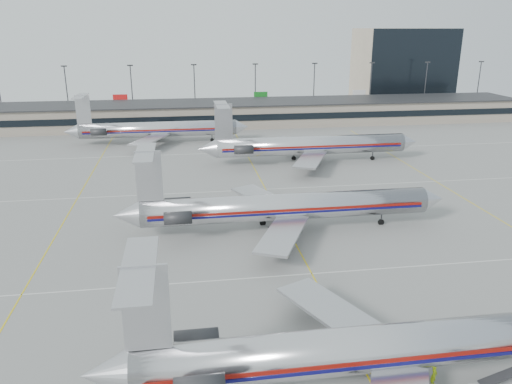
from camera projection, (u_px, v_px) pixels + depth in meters
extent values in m
plane|color=gray|center=(340.00, 325.00, 44.94)|extent=(260.00, 260.00, 0.00)
cube|color=silver|center=(312.00, 274.00, 54.32)|extent=(160.00, 0.15, 0.02)
cube|color=gray|center=(230.00, 114.00, 135.94)|extent=(160.00, 16.00, 6.00)
cube|color=black|center=(233.00, 118.00, 128.28)|extent=(160.00, 0.20, 1.60)
cube|color=#2D2D30|center=(230.00, 102.00, 134.96)|extent=(162.00, 17.00, 0.30)
cylinder|color=#38383D|center=(0.00, 95.00, 138.75)|extent=(0.30, 0.30, 15.00)
cylinder|color=#38383D|center=(67.00, 94.00, 141.30)|extent=(0.30, 0.30, 15.00)
cube|color=#2D2D30|center=(64.00, 66.00, 138.90)|extent=(1.60, 0.40, 0.35)
cylinder|color=#38383D|center=(132.00, 92.00, 143.84)|extent=(0.30, 0.30, 15.00)
cube|color=#2D2D30|center=(130.00, 65.00, 141.44)|extent=(1.60, 0.40, 0.35)
cylinder|color=#38383D|center=(195.00, 91.00, 146.39)|extent=(0.30, 0.30, 15.00)
cube|color=#2D2D30|center=(194.00, 65.00, 143.99)|extent=(1.60, 0.40, 0.35)
cylinder|color=#38383D|center=(255.00, 90.00, 148.93)|extent=(0.30, 0.30, 15.00)
cube|color=#2D2D30|center=(255.00, 64.00, 146.53)|extent=(1.60, 0.40, 0.35)
cylinder|color=#38383D|center=(314.00, 89.00, 151.47)|extent=(0.30, 0.30, 15.00)
cube|color=#2D2D30|center=(315.00, 63.00, 149.07)|extent=(1.60, 0.40, 0.35)
cylinder|color=#38383D|center=(370.00, 88.00, 154.02)|extent=(0.30, 0.30, 15.00)
cube|color=#2D2D30|center=(372.00, 63.00, 151.62)|extent=(1.60, 0.40, 0.35)
cylinder|color=#38383D|center=(425.00, 87.00, 156.56)|extent=(0.30, 0.30, 15.00)
cube|color=#2D2D30|center=(428.00, 62.00, 154.16)|extent=(1.60, 0.40, 0.35)
cylinder|color=#38383D|center=(478.00, 86.00, 159.10)|extent=(0.30, 0.30, 15.00)
cube|color=#2D2D30|center=(481.00, 62.00, 156.71)|extent=(1.60, 0.40, 0.35)
cube|color=tan|center=(402.00, 67.00, 169.85)|extent=(30.00, 20.00, 25.00)
cylinder|color=silver|center=(387.00, 347.00, 36.62)|extent=(36.80, 3.40, 3.40)
cone|color=silver|center=(105.00, 374.00, 33.78)|extent=(3.31, 3.40, 3.40)
cube|color=maroon|center=(396.00, 360.00, 34.97)|extent=(34.96, 0.05, 0.32)
cube|color=#0D0C55|center=(396.00, 365.00, 35.08)|extent=(34.96, 0.05, 0.26)
cube|color=silver|center=(336.00, 313.00, 42.69)|extent=(8.56, 12.47, 0.29)
cube|color=silver|center=(146.00, 308.00, 32.69)|extent=(3.13, 0.23, 6.26)
cube|color=silver|center=(138.00, 268.00, 31.72)|extent=(2.21, 9.66, 0.17)
cylinder|color=#2D2D30|center=(196.00, 340.00, 37.04)|extent=(3.31, 1.56, 1.56)
cylinder|color=#2D2D30|center=(339.00, 360.00, 39.08)|extent=(0.18, 0.18, 1.52)
cylinder|color=silver|center=(287.00, 207.00, 64.95)|extent=(37.48, 3.47, 3.47)
cone|color=silver|center=(433.00, 199.00, 67.81)|extent=(3.00, 3.47, 3.47)
cone|color=silver|center=(126.00, 215.00, 62.06)|extent=(3.37, 3.47, 3.47)
cube|color=maroon|center=(290.00, 210.00, 63.27)|extent=(35.61, 0.05, 0.33)
cube|color=#0D0C55|center=(290.00, 213.00, 63.39)|extent=(35.61, 0.05, 0.26)
cube|color=silver|center=(264.00, 198.00, 71.13)|extent=(8.71, 12.70, 0.30)
cube|color=silver|center=(283.00, 234.00, 58.83)|extent=(8.71, 12.70, 0.30)
cube|color=silver|center=(149.00, 176.00, 60.95)|extent=(3.19, 0.23, 6.37)
cube|color=silver|center=(145.00, 152.00, 59.96)|extent=(2.25, 9.84, 0.17)
cylinder|color=#2D2D30|center=(178.00, 203.00, 65.38)|extent=(3.37, 1.59, 1.59)
cylinder|color=#2D2D30|center=(178.00, 218.00, 60.37)|extent=(3.37, 1.59, 1.59)
cylinder|color=#2D2D30|center=(381.00, 219.00, 67.59)|extent=(0.19, 0.19, 1.55)
cylinder|color=#2D2D30|center=(269.00, 232.00, 63.23)|extent=(0.19, 0.19, 1.55)
cylinder|color=#2D2D30|center=(263.00, 220.00, 67.45)|extent=(0.19, 0.19, 1.55)
cylinder|color=black|center=(381.00, 222.00, 67.73)|extent=(0.84, 0.28, 0.84)
cylinder|color=silver|center=(311.00, 145.00, 97.79)|extent=(37.33, 3.63, 3.63)
cone|color=silver|center=(409.00, 142.00, 100.65)|extent=(3.14, 3.63, 3.63)
cone|color=silver|center=(207.00, 149.00, 94.90)|extent=(3.54, 3.63, 3.63)
cube|color=maroon|center=(314.00, 147.00, 96.02)|extent=(35.46, 0.05, 0.34)
cube|color=#0D0C55|center=(314.00, 149.00, 96.15)|extent=(35.46, 0.05, 0.28)
cube|color=silver|center=(294.00, 143.00, 104.27)|extent=(9.14, 13.32, 0.31)
cube|color=silver|center=(310.00, 159.00, 91.37)|extent=(9.14, 13.32, 0.31)
cube|color=silver|center=(224.00, 122.00, 93.73)|extent=(3.34, 0.25, 6.68)
cube|color=silver|center=(222.00, 105.00, 92.69)|extent=(2.36, 10.31, 0.18)
cylinder|color=#2D2D30|center=(240.00, 143.00, 98.38)|extent=(3.54, 1.67, 1.67)
cylinder|color=#2D2D30|center=(244.00, 150.00, 93.12)|extent=(3.54, 1.67, 1.67)
cylinder|color=#2D2D30|center=(373.00, 156.00, 100.42)|extent=(0.20, 0.20, 1.62)
cylinder|color=#2D2D30|center=(299.00, 162.00, 95.99)|extent=(0.20, 0.20, 1.62)
cylinder|color=#2D2D30|center=(294.00, 156.00, 100.41)|extent=(0.20, 0.20, 1.62)
cylinder|color=black|center=(372.00, 158.00, 100.57)|extent=(0.88, 0.29, 0.88)
cylinder|color=silver|center=(159.00, 129.00, 114.07)|extent=(35.27, 3.43, 3.43)
cone|color=silver|center=(242.00, 127.00, 116.77)|extent=(2.97, 3.43, 3.43)
cone|color=silver|center=(71.00, 132.00, 111.34)|extent=(3.34, 3.43, 3.43)
cube|color=maroon|center=(159.00, 130.00, 112.40)|extent=(33.51, 0.05, 0.32)
cube|color=#0D0C55|center=(159.00, 132.00, 112.52)|extent=(33.51, 0.05, 0.26)
cube|color=silver|center=(152.00, 128.00, 120.19)|extent=(8.63, 12.58, 0.30)
cube|color=silver|center=(150.00, 140.00, 108.00)|extent=(8.63, 12.58, 0.30)
cube|color=silver|center=(83.00, 110.00, 110.23)|extent=(3.16, 0.23, 6.31)
cube|color=silver|center=(80.00, 96.00, 109.26)|extent=(2.23, 9.75, 0.17)
cylinder|color=#2D2D30|center=(102.00, 127.00, 114.62)|extent=(3.34, 1.58, 1.58)
cylinder|color=#2D2D30|center=(99.00, 132.00, 109.66)|extent=(3.34, 1.58, 1.58)
cylinder|color=#2D2D30|center=(212.00, 138.00, 116.56)|extent=(0.19, 0.19, 1.53)
cylinder|color=#2D2D30|center=(147.00, 142.00, 112.37)|extent=(0.19, 0.19, 1.53)
cylinder|color=#2D2D30|center=(148.00, 138.00, 116.55)|extent=(0.19, 0.19, 1.53)
cylinder|color=black|center=(212.00, 140.00, 116.69)|extent=(0.84, 0.28, 0.84)
cube|color=#2D2D30|center=(503.00, 376.00, 36.18)|extent=(3.41, 0.87, 1.20)
imported|color=#A7CD13|center=(434.00, 375.00, 37.20)|extent=(0.75, 0.74, 1.75)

